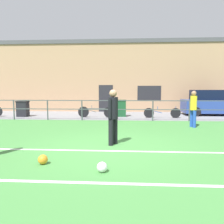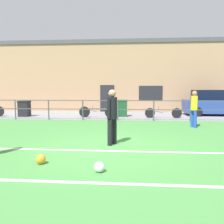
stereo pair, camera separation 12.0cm
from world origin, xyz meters
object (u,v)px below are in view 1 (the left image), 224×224
Objects in this scene: bicycle_parked_1 at (96,112)px; trash_bin_1 at (121,108)px; soccer_ball_match at (102,167)px; trash_bin_0 at (23,109)px; soccer_ball_spare at (43,159)px; bicycle_parked_0 at (162,113)px; player_goalkeeper at (113,114)px; parked_car_red at (211,103)px; player_winger at (193,107)px.

trash_bin_1 is at bearing 23.34° from bicycle_parked_1.
soccer_ball_match is 11.26m from trash_bin_0.
soccer_ball_spare reaches higher than soccer_ball_match.
bicycle_parked_0 is at bearing 65.23° from soccer_ball_spare.
player_goalkeeper reaches higher than bicycle_parked_0.
player_goalkeeper is 2.58m from soccer_ball_match.
bicycle_parked_0 is 8.80m from trash_bin_0.
player_goalkeeper is 7.35m from bicycle_parked_0.
soccer_ball_match is 0.10× the size of bicycle_parked_1.
player_goalkeeper is 1.73× the size of trash_bin_0.
parked_car_red reaches higher than trash_bin_0.
trash_bin_1 is at bearing 26.01° from player_winger.
bicycle_parked_0 is 2.07× the size of trash_bin_1.
player_goalkeeper is 0.76× the size of bicycle_parked_1.
player_goalkeeper is 7.66× the size of soccer_ball_spare.
parked_car_red is 1.72× the size of bicycle_parked_0.
player_winger reaches higher than trash_bin_1.
bicycle_parked_1 is 2.13× the size of trash_bin_1.
trash_bin_1 is at bearing 166.14° from bicycle_parked_0.
trash_bin_0 is (-4.76, 0.17, 0.16)m from bicycle_parked_1.
player_goalkeeper reaches higher than trash_bin_0.
bicycle_parked_0 is 4.04m from bicycle_parked_1.
trash_bin_0 is (-8.80, 0.14, 0.19)m from bicycle_parked_0.
soccer_ball_spare is 0.10× the size of bicycle_parked_1.
bicycle_parked_0 is (4.09, 8.86, 0.23)m from soccer_ball_spare.
soccer_ball_spare is 0.21× the size of trash_bin_1.
trash_bin_1 is (-2.53, 0.62, 0.22)m from bicycle_parked_0.
trash_bin_1 is at bearing 4.37° from trash_bin_0.
player_winger is 1.68× the size of trash_bin_0.
player_winger reaches higher than bicycle_parked_0.
player_winger reaches higher than soccer_ball_match.
trash_bin_1 reaches higher than bicycle_parked_0.
parked_car_red is (2.65, 5.14, -0.14)m from player_winger.
player_winger is 5.78m from parked_car_red.
trash_bin_0 is at bearing 117.62° from soccer_ball_spare.
player_winger is 1.57× the size of trash_bin_1.
trash_bin_0 is (-6.15, 9.42, 0.42)m from soccer_ball_match.
player_goalkeeper is 10.67m from parked_car_red.
player_winger is 0.74× the size of bicycle_parked_1.
player_goalkeeper reaches higher than bicycle_parked_1.
soccer_ball_match is 9.36m from bicycle_parked_1.
player_goalkeeper is at bearing -77.86° from bicycle_parked_1.
soccer_ball_spare is 10.17m from trash_bin_0.
player_goalkeeper is 2.66m from soccer_ball_spare.
player_goalkeeper is 7.01m from bicycle_parked_1.
bicycle_parked_0 is at bearing 74.04° from soccer_ball_match.
player_winger is at bearing 48.18° from soccer_ball_spare.
bicycle_parked_1 is at bearing -156.66° from trash_bin_1.
bicycle_parked_0 is (2.57, 6.85, -0.65)m from player_goalkeeper.
player_goalkeeper is 1.62× the size of trash_bin_1.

